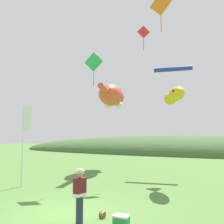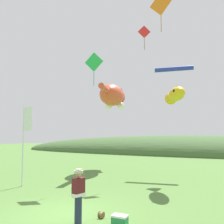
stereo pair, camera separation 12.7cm
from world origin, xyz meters
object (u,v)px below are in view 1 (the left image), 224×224
object	(u,v)px
kite_spool	(102,215)
kite_diamond_green	(94,62)
picnic_cooler	(121,221)
festival_banner_pole	(25,133)
kite_fish_windsock	(175,95)
kite_diamond_red	(144,32)
kite_tube_streamer	(172,69)
kite_diamond_orange	(161,4)
festival_attendant	(80,194)
kite_giant_cat	(112,96)

from	to	relation	value
kite_spool	kite_diamond_green	world-z (taller)	kite_diamond_green
kite_spool	picnic_cooler	xyz separation A→B (m)	(0.91, -0.45, 0.07)
festival_banner_pole	kite_diamond_green	distance (m)	5.94
picnic_cooler	kite_diamond_green	xyz separation A→B (m)	(-4.27, 5.71, 7.26)
picnic_cooler	kite_fish_windsock	bearing A→B (deg)	88.10
kite_fish_windsock	kite_diamond_red	size ratio (longest dim) A/B	1.69
picnic_cooler	festival_banner_pole	xyz separation A→B (m)	(-7.39, 3.27, 2.83)
kite_tube_streamer	festival_banner_pole	bearing A→B (deg)	-125.01
kite_fish_windsock	kite_diamond_orange	world-z (taller)	kite_diamond_orange
festival_banner_pole	kite_tube_streamer	distance (m)	12.63
kite_diamond_orange	festival_banner_pole	bearing A→B (deg)	-167.20
festival_attendant	festival_banner_pole	world-z (taller)	festival_banner_pole
kite_tube_streamer	kite_diamond_red	bearing A→B (deg)	-117.04
kite_diamond_green	kite_diamond_red	distance (m)	5.49
kite_giant_cat	kite_diamond_orange	bearing A→B (deg)	-49.58
kite_diamond_green	kite_diamond_orange	bearing A→B (deg)	-9.06
festival_attendant	kite_giant_cat	distance (m)	14.80
kite_diamond_orange	kite_diamond_green	bearing A→B (deg)	170.94
kite_tube_streamer	kite_diamond_red	xyz separation A→B (m)	(-1.49, -2.92, 2.28)
festival_attendant	kite_diamond_green	xyz separation A→B (m)	(-2.94, 6.08, 6.48)
festival_attendant	kite_giant_cat	xyz separation A→B (m)	(-4.87, 12.88, 5.43)
festival_attendant	kite_diamond_green	world-z (taller)	kite_diamond_green
kite_diamond_green	picnic_cooler	bearing A→B (deg)	-53.17
kite_diamond_orange	kite_tube_streamer	bearing A→B (deg)	97.44
kite_spool	festival_banner_pole	bearing A→B (deg)	156.49
kite_giant_cat	kite_diamond_green	world-z (taller)	kite_diamond_green
kite_tube_streamer	kite_diamond_green	bearing A→B (deg)	-116.49
kite_diamond_orange	kite_diamond_red	bearing A→B (deg)	117.63
picnic_cooler	kite_diamond_green	world-z (taller)	kite_diamond_green
kite_tube_streamer	kite_spool	bearing A→B (deg)	-90.50
kite_fish_windsock	kite_diamond_green	world-z (taller)	kite_diamond_green
kite_fish_windsock	picnic_cooler	bearing A→B (deg)	-91.90
picnic_cooler	kite_giant_cat	size ratio (longest dim) A/B	0.07
festival_attendant	kite_diamond_red	xyz separation A→B (m)	(-0.96, 10.12, 9.61)
kite_fish_windsock	kite_diamond_green	xyz separation A→B (m)	(-4.54, -2.27, 2.05)
kite_spool	kite_diamond_orange	world-z (taller)	kite_diamond_orange
kite_spool	kite_diamond_orange	distance (m)	10.80
kite_spool	kite_diamond_green	distance (m)	9.62
festival_banner_pole	kite_diamond_red	size ratio (longest dim) A/B	2.45
kite_diamond_red	festival_banner_pole	bearing A→B (deg)	-128.17
festival_attendant	kite_spool	world-z (taller)	festival_attendant
festival_banner_pole	kite_fish_windsock	world-z (taller)	kite_fish_windsock
picnic_cooler	kite_diamond_red	xyz separation A→B (m)	(-2.29, 9.75, 10.39)
festival_banner_pole	kite_giant_cat	world-z (taller)	kite_giant_cat
kite_giant_cat	kite_diamond_green	distance (m)	7.15
kite_diamond_red	kite_diamond_orange	bearing A→B (deg)	-62.37
kite_tube_streamer	kite_diamond_orange	xyz separation A→B (m)	(1.00, -7.67, 1.57)
picnic_cooler	kite_diamond_orange	distance (m)	10.89
festival_banner_pole	kite_diamond_green	world-z (taller)	kite_diamond_green
kite_diamond_red	festival_attendant	bearing A→B (deg)	-84.59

